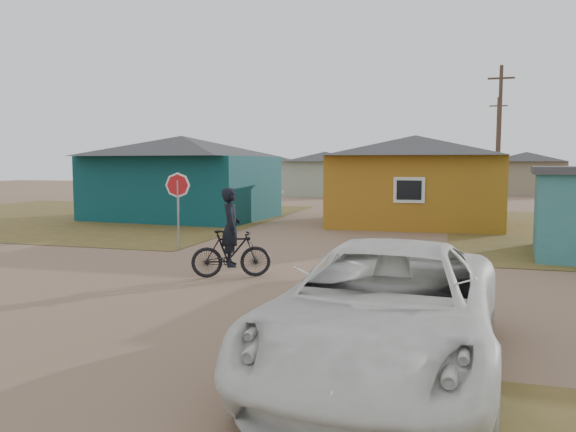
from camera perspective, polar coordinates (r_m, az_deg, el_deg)
The scene contains 12 objects.
ground at distance 12.26m, azimuth -3.75°, elevation -7.36°, with size 120.00×120.00×0.00m, color #85644D.
grass_nw at distance 30.38m, azimuth -20.33°, elevation 0.01°, with size 20.00×18.00×0.00m, color brown.
house_teal at distance 27.77m, azimuth -10.68°, elevation 4.01°, with size 8.93×7.08×4.00m.
house_yellow at distance 25.28m, azimuth 12.73°, elevation 3.71°, with size 7.72×6.76×3.90m.
house_pale_west at distance 46.35m, azimuth 3.79°, elevation 4.39°, with size 7.04×6.15×3.60m.
house_beige_east at distance 51.56m, azimuth 23.01°, elevation 4.08°, with size 6.95×6.05×3.60m.
house_pale_north at distance 60.03m, azimuth -1.17°, elevation 4.55°, with size 6.28×5.81×3.40m.
utility_pole_near at distance 33.33m, azimuth 20.66°, elevation 7.56°, with size 1.40×0.20×8.00m.
utility_pole_far at distance 49.35m, azimuth 20.47°, elevation 6.78°, with size 1.40×0.20×8.00m.
stop_sign at distance 17.74m, azimuth -11.13°, elevation 2.32°, with size 0.78×0.22×2.41m.
cyclist at distance 13.35m, azimuth -5.80°, elevation -2.93°, with size 1.94×1.25×2.13m.
vehicle at distance 7.52m, azimuth 9.91°, elevation -9.22°, with size 2.73×5.92×1.65m, color white.
Camera 1 is at (4.13, -11.22, 2.72)m, focal length 35.00 mm.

